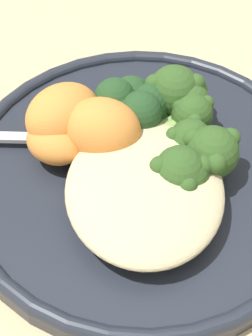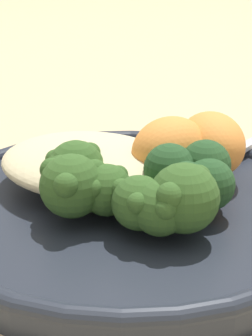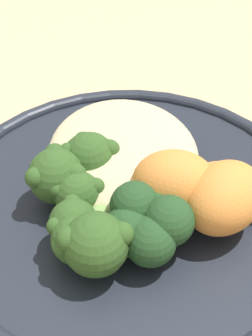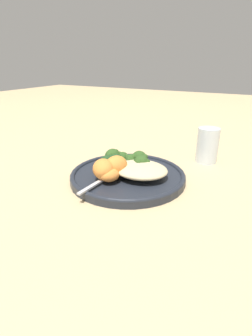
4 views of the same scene
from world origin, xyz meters
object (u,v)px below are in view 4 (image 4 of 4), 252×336
(sweet_potato_chunk_0, at_px, (116,166))
(broccoli_stalk_2, at_px, (137,161))
(quinoa_mound, at_px, (139,170))
(water_glass, at_px, (207,145))
(broccoli_stalk_5, at_px, (119,160))
(broccoli_stalk_6, at_px, (114,159))
(kale_tuft, at_px, (111,162))
(spoon, at_px, (105,178))
(broccoli_stalk_0, at_px, (139,164))
(broccoli_stalk_4, at_px, (123,162))
(broccoli_stalk_1, at_px, (141,164))
(sweet_potato_chunk_2, at_px, (110,175))
(plate, at_px, (128,175))
(broccoli_stalk_3, at_px, (130,163))
(sweet_potato_chunk_1, at_px, (103,169))
(broccoli_stalk_7, at_px, (111,165))

(sweet_potato_chunk_0, bearing_deg, broccoli_stalk_2, -107.95)
(quinoa_mound, bearing_deg, water_glass, -115.40)
(broccoli_stalk_5, xyz_separation_m, broccoli_stalk_6, (0.01, 0.01, 0.00))
(kale_tuft, bearing_deg, spoon, 106.84)
(broccoli_stalk_0, height_order, broccoli_stalk_5, broccoli_stalk_0)
(broccoli_stalk_2, bearing_deg, broccoli_stalk_4, 120.59)
(broccoli_stalk_1, distance_m, broccoli_stalk_4, 0.05)
(quinoa_mound, relative_size, broccoli_stalk_0, 1.51)
(broccoli_stalk_5, height_order, spoon, broccoli_stalk_5)
(broccoli_stalk_5, bearing_deg, sweet_potato_chunk_2, 155.45)
(plate, xyz_separation_m, sweet_potato_chunk_0, (0.02, 0.03, 0.03))
(broccoli_stalk_3, relative_size, broccoli_stalk_4, 0.80)
(sweet_potato_chunk_1, bearing_deg, broccoli_stalk_2, -111.28)
(broccoli_stalk_2, distance_m, sweet_potato_chunk_0, 0.07)
(broccoli_stalk_0, height_order, water_glass, water_glass)
(quinoa_mound, bearing_deg, plate, -12.52)
(broccoli_stalk_7, bearing_deg, plate, -149.75)
(broccoli_stalk_6, bearing_deg, quinoa_mound, -160.33)
(broccoli_stalk_4, height_order, water_glass, water_glass)
(broccoli_stalk_1, distance_m, sweet_potato_chunk_1, 0.10)
(broccoli_stalk_4, bearing_deg, kale_tuft, 111.46)
(sweet_potato_chunk_2, bearing_deg, plate, -99.15)
(broccoli_stalk_2, relative_size, kale_tuft, 1.85)
(sweet_potato_chunk_2, xyz_separation_m, kale_tuft, (0.03, -0.06, 0.00))
(broccoli_stalk_3, bearing_deg, broccoli_stalk_4, 93.46)
(sweet_potato_chunk_1, xyz_separation_m, kale_tuft, (0.01, -0.05, -0.00))
(plate, distance_m, broccoli_stalk_1, 0.04)
(broccoli_stalk_6, distance_m, sweet_potato_chunk_0, 0.06)
(broccoli_stalk_4, bearing_deg, sweet_potato_chunk_1, 141.23)
(quinoa_mound, distance_m, sweet_potato_chunk_1, 0.09)
(sweet_potato_chunk_0, bearing_deg, broccoli_stalk_6, -55.11)
(broccoli_stalk_0, distance_m, sweet_potato_chunk_0, 0.06)
(sweet_potato_chunk_0, height_order, sweet_potato_chunk_1, sweet_potato_chunk_0)
(broccoli_stalk_0, distance_m, sweet_potato_chunk_2, 0.09)
(broccoli_stalk_0, height_order, sweet_potato_chunk_1, sweet_potato_chunk_1)
(broccoli_stalk_2, xyz_separation_m, broccoli_stalk_6, (0.06, 0.02, 0.00))
(broccoli_stalk_5, bearing_deg, broccoli_stalk_6, 83.44)
(spoon, bearing_deg, sweet_potato_chunk_1, -120.21)
(quinoa_mound, relative_size, broccoli_stalk_4, 1.29)
(sweet_potato_chunk_0, relative_size, water_glass, 0.59)
(broccoli_stalk_7, height_order, water_glass, water_glass)
(plate, height_order, broccoli_stalk_1, broccoli_stalk_1)
(broccoli_stalk_3, height_order, sweet_potato_chunk_0, sweet_potato_chunk_0)
(broccoli_stalk_6, bearing_deg, sweet_potato_chunk_1, 140.84)
(broccoli_stalk_3, relative_size, water_glass, 0.82)
(quinoa_mound, height_order, sweet_potato_chunk_0, sweet_potato_chunk_0)
(broccoli_stalk_6, relative_size, water_glass, 1.04)
(broccoli_stalk_2, distance_m, sweet_potato_chunk_2, 0.10)
(sweet_potato_chunk_1, height_order, spoon, sweet_potato_chunk_1)
(broccoli_stalk_1, height_order, broccoli_stalk_6, broccoli_stalk_6)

